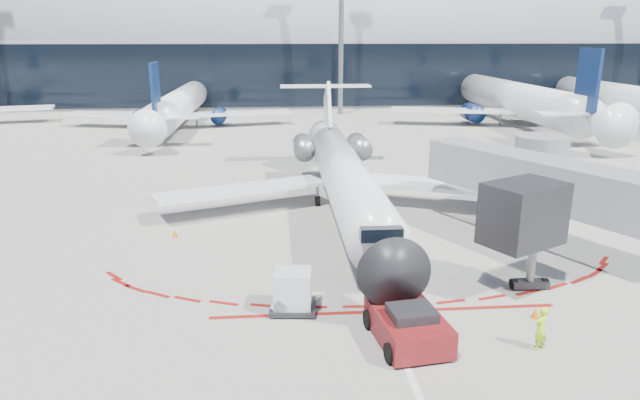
{
  "coord_description": "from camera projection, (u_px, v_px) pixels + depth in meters",
  "views": [
    {
      "loc": [
        -4.25,
        -32.01,
        10.71
      ],
      "look_at": [
        -1.87,
        -2.2,
        2.04
      ],
      "focal_mm": 32.0,
      "sensor_mm": 36.0,
      "label": 1
    }
  ],
  "objects": [
    {
      "name": "terminal_building",
      "position": [
        299.0,
        49.0,
        93.79
      ],
      "size": [
        150.0,
        24.15,
        24.0
      ],
      "color": "gray",
      "rests_on": "ground"
    },
    {
      "name": "bg_airliner_2",
      "position": [
        519.0,
        75.0,
        69.78
      ],
      "size": [
        36.84,
        39.0,
        11.92
      ],
      "primitive_type": null,
      "color": "white",
      "rests_on": "ground"
    },
    {
      "name": "apron_centerline",
      "position": [
        344.0,
        212.0,
        35.87
      ],
      "size": [
        0.25,
        40.0,
        0.01
      ],
      "primitive_type": "cube",
      "color": "silver",
      "rests_on": "ground"
    },
    {
      "name": "jet_bridge",
      "position": [
        535.0,
        182.0,
        30.98
      ],
      "size": [
        10.03,
        15.2,
        4.9
      ],
      "color": "gray",
      "rests_on": "ground"
    },
    {
      "name": "ramp_worker",
      "position": [
        541.0,
        328.0,
        19.99
      ],
      "size": [
        0.71,
        0.64,
        1.63
      ],
      "primitive_type": "imported",
      "rotation": [
        0.0,
        0.0,
        3.67
      ],
      "color": "#C1FF1A",
      "rests_on": "ground"
    },
    {
      "name": "safety_cone_left",
      "position": [
        175.0,
        233.0,
        31.33
      ],
      "size": [
        0.33,
        0.33,
        0.46
      ],
      "primitive_type": "cone",
      "color": "#E56504",
      "rests_on": "ground"
    },
    {
      "name": "pushback_tug",
      "position": [
        408.0,
        325.0,
        20.55
      ],
      "size": [
        2.85,
        5.79,
        1.48
      ],
      "rotation": [
        0.0,
        0.0,
        0.14
      ],
      "color": "#59100C",
      "rests_on": "ground"
    },
    {
      "name": "bg_airliner_1",
      "position": [
        178.0,
        84.0,
        68.13
      ],
      "size": [
        31.64,
        33.5,
        10.24
      ],
      "primitive_type": null,
      "color": "white",
      "rests_on": "ground"
    },
    {
      "name": "regional_jet",
      "position": [
        344.0,
        174.0,
        35.35
      ],
      "size": [
        23.63,
        29.14,
        7.3
      ],
      "color": "white",
      "rests_on": "ground"
    },
    {
      "name": "light_mast_centre",
      "position": [
        341.0,
        21.0,
        76.81
      ],
      "size": [
        0.7,
        0.7,
        25.0
      ],
      "primitive_type": "cylinder",
      "color": "slate",
      "rests_on": "ground"
    },
    {
      "name": "ground",
      "position": [
        348.0,
        222.0,
        33.96
      ],
      "size": [
        260.0,
        260.0,
        0.0
      ],
      "primitive_type": "plane",
      "color": "gray",
      "rests_on": "ground"
    },
    {
      "name": "safety_cone_right",
      "position": [
        535.0,
        313.0,
        22.37
      ],
      "size": [
        0.32,
        0.32,
        0.44
      ],
      "primitive_type": "cone",
      "color": "#E56504",
      "rests_on": "ground"
    },
    {
      "name": "uld_container",
      "position": [
        293.0,
        291.0,
        22.79
      ],
      "size": [
        1.96,
        1.71,
        1.71
      ],
      "rotation": [
        0.0,
        0.0,
        -0.1
      ],
      "color": "black",
      "rests_on": "ground"
    },
    {
      "name": "bg_airliner_3",
      "position": [
        629.0,
        78.0,
        71.49
      ],
      "size": [
        34.02,
        36.02,
        11.01
      ],
      "primitive_type": null,
      "color": "white",
      "rests_on": "ground"
    },
    {
      "name": "apron_stop_bar",
      "position": [
        385.0,
        311.0,
        22.95
      ],
      "size": [
        14.0,
        0.25,
        0.01
      ],
      "primitive_type": "cube",
      "color": "maroon",
      "rests_on": "ground"
    }
  ]
}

